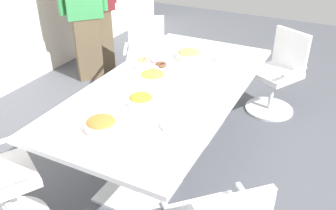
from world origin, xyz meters
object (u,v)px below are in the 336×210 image
office_chair_3 (277,77)px  napkin_pile (229,58)px  snack_bowl_chips_orange (141,100)px  conference_table (168,98)px  snack_bowl_pretzels (101,124)px  snack_bowl_cookies (189,54)px  person_standing_1 (84,12)px  office_chair_0 (147,60)px  snack_bowl_chips_yellow (153,77)px  person_standing_2 (96,5)px  donut_platter (149,65)px  plate_stack (175,124)px

office_chair_3 → napkin_pile: (-0.59, 0.39, 0.37)m
snack_bowl_chips_orange → conference_table: bearing=-4.9°
conference_table → snack_bowl_pretzels: 0.84m
office_chair_3 → snack_bowl_cookies: size_ratio=3.69×
person_standing_1 → snack_bowl_cookies: (-0.47, -1.64, -0.10)m
office_chair_0 → napkin_pile: office_chair_0 is taller
snack_bowl_chips_yellow → person_standing_2: bearing=49.6°
person_standing_1 → person_standing_2: person_standing_2 is taller
donut_platter → snack_bowl_chips_orange: bearing=-155.4°
snack_bowl_chips_orange → napkin_pile: bearing=-16.4°
office_chair_0 → plate_stack: (-1.64, -1.18, 0.37)m
snack_bowl_chips_orange → napkin_pile: size_ratio=1.05×
donut_platter → napkin_pile: 0.79m
office_chair_0 → person_standing_2: (0.24, 0.88, 0.52)m
snack_bowl_cookies → snack_bowl_pretzels: bearing=178.9°
office_chair_3 → donut_platter: size_ratio=2.70×
office_chair_0 → snack_bowl_cookies: bearing=119.3°
conference_table → office_chair_3: (1.33, -0.69, -0.22)m
donut_platter → plate_stack: bearing=-140.6°
person_standing_1 → snack_bowl_pretzels: 2.49m
snack_bowl_chips_yellow → napkin_pile: 0.87m
office_chair_0 → snack_bowl_pretzels: office_chair_0 is taller
office_chair_3 → snack_bowl_cookies: office_chair_3 is taller
plate_stack → napkin_pile: size_ratio=1.05×
person_standing_1 → person_standing_2: 0.26m
snack_bowl_cookies → snack_bowl_pretzels: snack_bowl_cookies is taller
snack_bowl_pretzels → snack_bowl_chips_yellow: bearing=2.8°
snack_bowl_pretzels → office_chair_3: bearing=-20.1°
person_standing_1 → snack_bowl_cookies: bearing=115.2°
snack_bowl_chips_orange → napkin_pile: (1.13, -0.33, -0.01)m
snack_bowl_chips_yellow → napkin_pile: size_ratio=1.19×
person_standing_1 → plate_stack: (-1.63, -2.05, -0.12)m
office_chair_0 → donut_platter: size_ratio=2.70×
office_chair_0 → person_standing_2: bearing=-44.2°
napkin_pile → office_chair_3: bearing=-33.1°
snack_bowl_cookies → napkin_pile: snack_bowl_cookies is taller
office_chair_3 → snack_bowl_cookies: bearing=72.3°
conference_table → snack_bowl_chips_orange: size_ratio=11.83×
snack_bowl_cookies → snack_bowl_pretzels: 1.42m
donut_platter → person_standing_1: bearing=59.4°
conference_table → plate_stack: size_ratio=11.82×
person_standing_1 → plate_stack: bearing=92.6°
snack_bowl_chips_orange → donut_platter: (0.65, 0.30, -0.02)m
snack_bowl_cookies → donut_platter: 0.44m
snack_bowl_chips_orange → donut_platter: size_ratio=0.60×
snack_bowl_chips_yellow → donut_platter: bearing=35.4°
person_standing_2 → snack_bowl_chips_yellow: (-1.35, -1.58, -0.12)m
snack_bowl_pretzels → plate_stack: bearing=-59.0°
snack_bowl_chips_yellow → napkin_pile: snack_bowl_chips_yellow is taller
office_chair_0 → snack_bowl_cookies: size_ratio=3.69×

